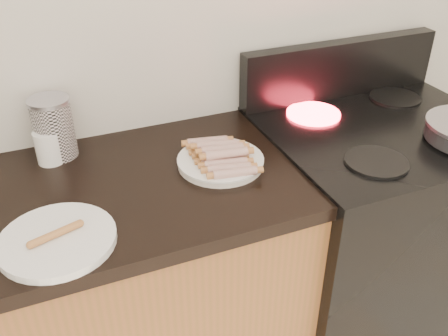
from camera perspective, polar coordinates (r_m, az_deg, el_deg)
name	(u,v)px	position (r m, az deg, el deg)	size (l,w,h in m)	color
wall_back	(110,4)	(1.51, -12.93, 17.80)	(4.00, 0.04, 2.60)	silver
stove	(365,237)	(1.93, 15.85, -7.59)	(0.76, 0.65, 0.91)	black
stove_panel	(340,69)	(1.86, 13.13, 10.98)	(0.76, 0.06, 0.20)	black
burner_near_left	(376,162)	(1.48, 17.02, 0.67)	(0.18, 0.18, 0.01)	black
burner_far_left	(313,114)	(1.72, 10.18, 6.13)	(0.18, 0.18, 0.01)	#FF1E2D
burner_far_right	(395,98)	(1.91, 18.97, 7.60)	(0.18, 0.18, 0.01)	black
main_plate	(220,163)	(1.43, -0.40, 0.63)	(0.24, 0.24, 0.02)	white
side_plate	(57,240)	(1.21, -18.51, -7.83)	(0.27, 0.27, 0.02)	white
hotdog_pile	(220,154)	(1.41, -0.41, 1.56)	(0.12, 0.24, 0.05)	#A02E36
plain_sausages	(56,234)	(1.20, -18.66, -7.14)	(0.12, 0.05, 0.02)	#D68E4E
canister	(54,128)	(1.51, -18.90, 4.37)	(0.12, 0.12, 0.18)	silver
mug	(49,147)	(1.51, -19.36, 2.31)	(0.08, 0.08, 0.10)	white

